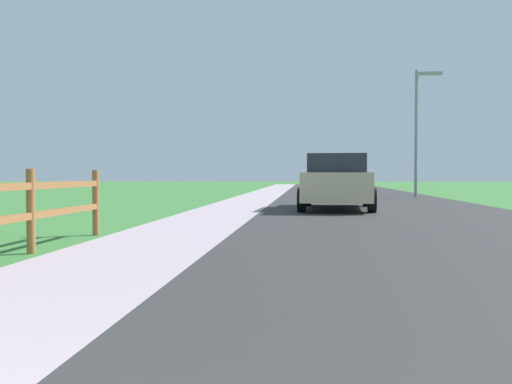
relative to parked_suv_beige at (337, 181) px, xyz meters
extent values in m
plane|color=#3A7636|center=(-2.11, 7.85, -0.80)|extent=(120.00, 120.00, 0.00)
cube|color=#303030|center=(1.39, 9.85, -0.80)|extent=(7.00, 66.00, 0.01)
cube|color=#AF9BA6|center=(-5.11, 9.85, -0.80)|extent=(6.00, 66.00, 0.01)
cube|color=#3A7636|center=(-6.61, 9.85, -0.80)|extent=(5.00, 66.00, 0.00)
cylinder|color=olive|center=(-4.29, -10.21, -0.26)|extent=(0.11, 0.11, 1.07)
cylinder|color=olive|center=(-4.29, -7.94, -0.26)|extent=(0.11, 0.11, 1.07)
cube|color=#C6B793|center=(0.00, -0.04, -0.13)|extent=(2.08, 5.02, 0.78)
cube|color=#1E232B|center=(0.01, 0.15, 0.52)|extent=(1.74, 2.59, 0.53)
cylinder|color=black|center=(-0.85, 1.53, -0.48)|extent=(0.25, 0.66, 0.65)
cylinder|color=black|center=(0.99, 1.44, -0.48)|extent=(0.25, 0.66, 0.65)
cylinder|color=black|center=(-1.00, -1.53, -0.48)|extent=(0.25, 0.66, 0.65)
cylinder|color=black|center=(0.84, -1.62, -0.48)|extent=(0.25, 0.66, 0.65)
cylinder|color=gray|center=(3.93, 9.45, 2.00)|extent=(0.14, 0.14, 5.61)
cube|color=#999999|center=(4.48, 9.45, 4.66)|extent=(1.10, 0.20, 0.14)
camera|label=1|loc=(-0.82, -17.33, 0.20)|focal=41.53mm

